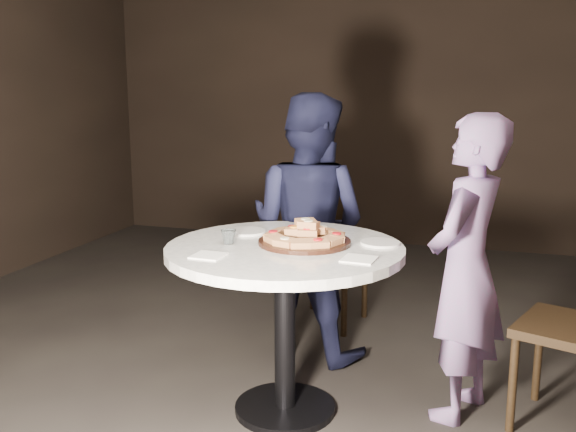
% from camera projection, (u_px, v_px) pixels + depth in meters
% --- Properties ---
extents(floor, '(7.00, 7.00, 0.00)m').
position_uv_depth(floor, '(304.00, 407.00, 3.16)').
color(floor, black).
rests_on(floor, ground).
extents(table, '(1.29, 1.29, 0.83)m').
position_uv_depth(table, '(285.00, 278.00, 2.99)').
color(table, black).
rests_on(table, ground).
extents(serving_board, '(0.53, 0.53, 0.02)m').
position_uv_depth(serving_board, '(305.00, 242.00, 2.99)').
color(serving_board, black).
rests_on(serving_board, table).
extents(focaccia_pile, '(0.38, 0.39, 0.10)m').
position_uv_depth(focaccia_pile, '(305.00, 233.00, 2.98)').
color(focaccia_pile, '#A76C40').
rests_on(focaccia_pile, serving_board).
extents(plate_left, '(0.21, 0.21, 0.01)m').
position_uv_depth(plate_left, '(246.00, 231.00, 3.22)').
color(plate_left, white).
rests_on(plate_left, table).
extents(plate_right, '(0.22, 0.22, 0.01)m').
position_uv_depth(plate_right, '(380.00, 243.00, 2.99)').
color(plate_right, white).
rests_on(plate_right, table).
extents(water_glass, '(0.08, 0.08, 0.07)m').
position_uv_depth(water_glass, '(229.00, 237.00, 2.98)').
color(water_glass, silver).
rests_on(water_glass, table).
extents(napkin_near, '(0.14, 0.14, 0.01)m').
position_uv_depth(napkin_near, '(208.00, 256.00, 2.77)').
color(napkin_near, white).
rests_on(napkin_near, table).
extents(napkin_far, '(0.15, 0.15, 0.01)m').
position_uv_depth(napkin_far, '(359.00, 259.00, 2.71)').
color(napkin_far, white).
rests_on(napkin_far, table).
extents(chair_far, '(0.52, 0.53, 0.96)m').
position_uv_depth(chair_far, '(322.00, 244.00, 4.11)').
color(chair_far, black).
rests_on(chair_far, ground).
extents(diner_navy, '(0.85, 0.73, 1.52)m').
position_uv_depth(diner_navy, '(308.00, 227.00, 3.68)').
color(diner_navy, black).
rests_on(diner_navy, ground).
extents(diner_teal, '(0.50, 0.61, 1.44)m').
position_uv_depth(diner_teal, '(466.00, 269.00, 2.97)').
color(diner_teal, slate).
rests_on(diner_teal, ground).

